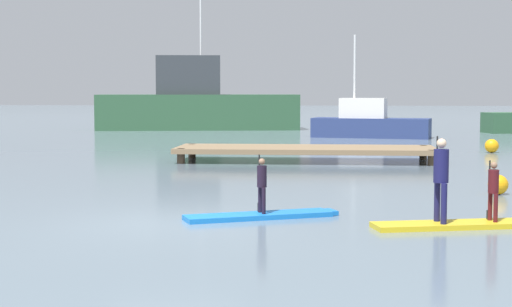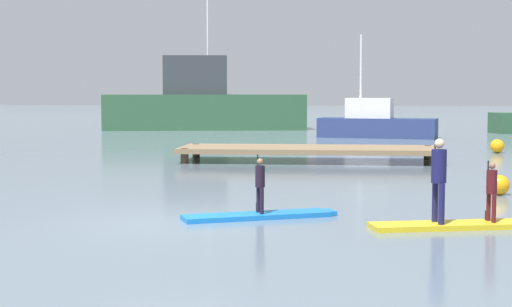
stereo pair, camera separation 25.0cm
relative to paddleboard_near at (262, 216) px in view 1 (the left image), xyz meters
name	(u,v)px [view 1 (the left image)]	position (x,y,z in m)	size (l,w,h in m)	color
ground_plane	(169,223)	(-1.75, -0.79, -0.05)	(240.00, 240.00, 0.00)	slate
paddleboard_near	(262,216)	(0.00, 0.00, 0.00)	(3.14, 1.80, 0.10)	blue
paddler_child_solo	(262,182)	(0.00, 0.01, 0.68)	(0.26, 0.37, 1.18)	black
paddleboard_far	(455,225)	(3.73, -0.80, 0.00)	(3.22, 1.41, 0.10)	gold
paddler_adult	(441,175)	(3.43, -0.87, 0.96)	(0.34, 0.49, 1.62)	#19194C
paddler_child_front	(493,188)	(4.45, -0.61, 0.69)	(0.24, 0.39, 1.15)	#4C1419
fishing_boat_white_large	(196,105)	(-7.15, 36.03, 1.59)	(13.49, 5.40, 10.76)	#2D5638
motor_boat_small_navy	(369,123)	(3.71, 27.95, 0.72)	(6.61, 3.20, 5.61)	navy
floating_dock	(305,150)	(0.58, 12.97, 0.38)	(9.35, 2.97, 0.53)	#846B4C
mooring_buoy_near	(492,146)	(8.18, 17.66, 0.24)	(0.57, 0.57, 0.57)	orange
mooring_buoy_mid	(498,185)	(5.56, 4.12, 0.20)	(0.50, 0.50, 0.50)	orange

